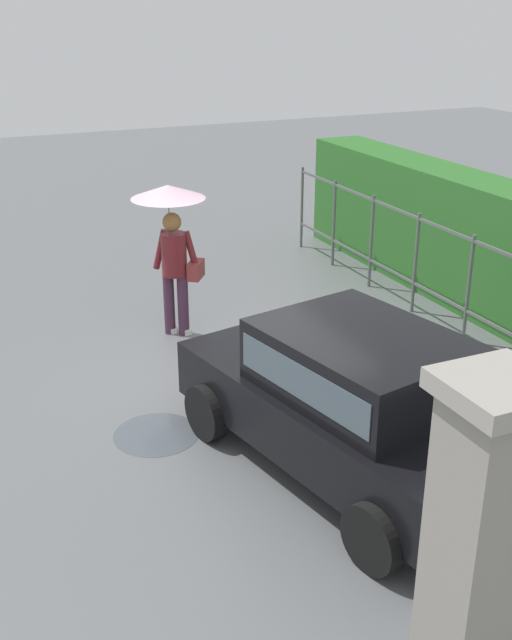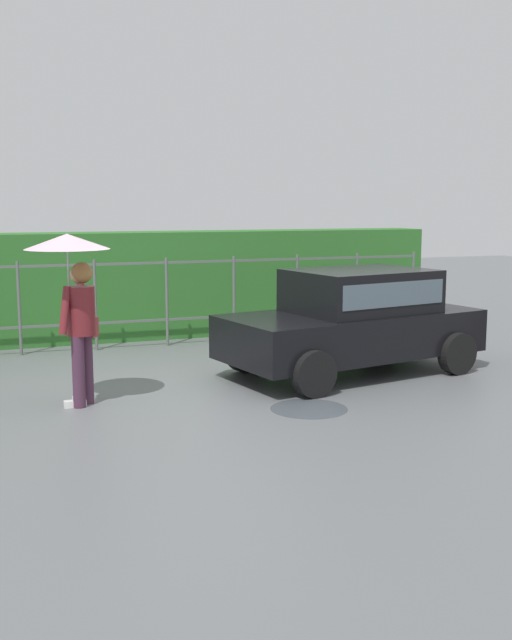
% 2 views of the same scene
% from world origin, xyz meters
% --- Properties ---
extents(ground_plane, '(40.00, 40.00, 0.00)m').
position_xyz_m(ground_plane, '(0.00, 0.00, 0.00)').
color(ground_plane, slate).
extents(car, '(3.96, 2.44, 1.48)m').
position_xyz_m(car, '(2.10, 0.27, 0.80)').
color(car, black).
rests_on(car, ground).
extents(pedestrian, '(0.99, 0.99, 2.06)m').
position_xyz_m(pedestrian, '(-1.84, -0.20, 1.51)').
color(pedestrian, '#47283D').
rests_on(pedestrian, ground).
extents(gate_pillar, '(0.60, 0.60, 2.42)m').
position_xyz_m(gate_pillar, '(4.83, -0.55, 1.24)').
color(gate_pillar, gray).
rests_on(gate_pillar, ground).
extents(fence_section, '(9.63, 0.05, 1.50)m').
position_xyz_m(fence_section, '(0.08, 3.24, 0.82)').
color(fence_section, '#59605B').
rests_on(fence_section, ground).
extents(puddle_near, '(0.92, 0.92, 0.00)m').
position_xyz_m(puddle_near, '(0.70, -1.29, 0.00)').
color(puddle_near, '#4C545B').
rests_on(puddle_near, ground).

